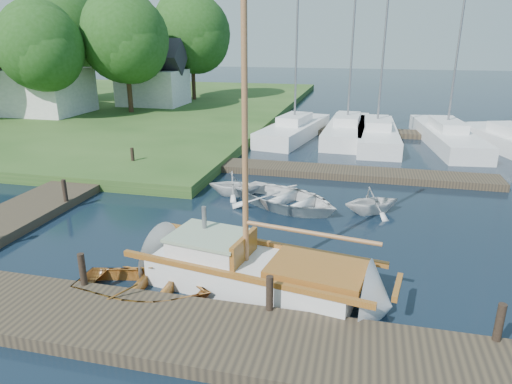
% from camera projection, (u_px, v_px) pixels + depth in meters
% --- Properties ---
extents(ground, '(160.00, 160.00, 0.00)m').
position_uv_depth(ground, '(256.00, 227.00, 14.87)').
color(ground, black).
rests_on(ground, ground).
extents(near_dock, '(18.00, 2.20, 0.30)m').
position_uv_depth(near_dock, '(187.00, 333.00, 9.30)').
color(near_dock, '#312A21').
rests_on(near_dock, ground).
extents(left_dock, '(2.20, 18.00, 0.30)m').
position_uv_depth(left_dock, '(75.00, 186.00, 18.43)').
color(left_dock, '#312A21').
rests_on(left_dock, ground).
extents(far_dock, '(14.00, 1.60, 0.30)m').
position_uv_depth(far_dock, '(333.00, 172.00, 20.37)').
color(far_dock, '#312A21').
rests_on(far_dock, ground).
extents(pontoon, '(30.00, 1.60, 0.30)m').
position_uv_depth(pontoon, '(480.00, 137.00, 27.34)').
color(pontoon, '#312A21').
rests_on(pontoon, ground).
extents(shore, '(50.00, 40.00, 0.50)m').
position_uv_depth(shore, '(12.00, 102.00, 41.22)').
color(shore, '#274A1B').
rests_on(shore, ground).
extents(mooring_post_1, '(0.16, 0.16, 0.80)m').
position_uv_depth(mooring_post_1, '(82.00, 269.00, 10.71)').
color(mooring_post_1, black).
rests_on(mooring_post_1, near_dock).
extents(mooring_post_2, '(0.16, 0.16, 0.80)m').
position_uv_depth(mooring_post_2, '(270.00, 293.00, 9.72)').
color(mooring_post_2, black).
rests_on(mooring_post_2, near_dock).
extents(mooring_post_3, '(0.16, 0.16, 0.80)m').
position_uv_depth(mooring_post_3, '(500.00, 322.00, 8.72)').
color(mooring_post_3, black).
rests_on(mooring_post_3, near_dock).
extents(mooring_post_4, '(0.16, 0.16, 0.80)m').
position_uv_depth(mooring_post_4, '(65.00, 190.00, 16.19)').
color(mooring_post_4, black).
rests_on(mooring_post_4, left_dock).
extents(mooring_post_5, '(0.16, 0.16, 0.80)m').
position_uv_depth(mooring_post_5, '(133.00, 156.00, 20.80)').
color(mooring_post_5, black).
rests_on(mooring_post_5, left_dock).
extents(sailboat, '(7.37, 3.10, 9.83)m').
position_uv_depth(sailboat, '(260.00, 275.00, 11.19)').
color(sailboat, silver).
rests_on(sailboat, ground).
extents(dinghy, '(3.37, 2.43, 0.69)m').
position_uv_depth(dinghy, '(144.00, 283.00, 10.79)').
color(dinghy, brown).
rests_on(dinghy, ground).
extents(tender_b, '(2.14, 1.89, 1.07)m').
position_uv_depth(tender_b, '(235.00, 182.00, 17.64)').
color(tender_b, silver).
rests_on(tender_b, ground).
extents(tender_c, '(4.99, 4.48, 0.85)m').
position_uv_depth(tender_c, '(287.00, 196.00, 16.46)').
color(tender_c, silver).
rests_on(tender_c, ground).
extents(tender_d, '(2.59, 2.48, 1.06)m').
position_uv_depth(tender_d, '(372.00, 199.00, 15.86)').
color(tender_d, silver).
rests_on(tender_d, ground).
extents(marina_boat_0, '(3.62, 8.34, 11.57)m').
position_uv_depth(marina_boat_0, '(294.00, 128.00, 27.79)').
color(marina_boat_0, silver).
rests_on(marina_boat_0, ground).
extents(marina_boat_1, '(2.54, 8.70, 9.53)m').
position_uv_depth(marina_boat_1, '(347.00, 129.00, 27.83)').
color(marina_boat_1, silver).
rests_on(marina_boat_1, ground).
extents(marina_boat_2, '(2.43, 8.75, 10.86)m').
position_uv_depth(marina_boat_2, '(377.00, 133.00, 26.53)').
color(marina_boat_2, silver).
rests_on(marina_boat_2, ground).
extents(marina_boat_3, '(3.30, 9.88, 11.62)m').
position_uv_depth(marina_boat_3, '(446.00, 134.00, 26.11)').
color(marina_boat_3, silver).
rests_on(marina_boat_3, ground).
extents(marina_boat_4, '(4.58, 8.18, 11.62)m').
position_uv_depth(marina_boat_4, '(511.00, 140.00, 24.56)').
color(marina_boat_4, silver).
rests_on(marina_boat_4, ground).
extents(house_a, '(6.30, 5.00, 6.29)m').
position_uv_depth(house_a, '(40.00, 79.00, 33.06)').
color(house_a, silver).
rests_on(house_a, shore).
extents(house_c, '(5.25, 4.00, 5.28)m').
position_uv_depth(house_c, '(153.00, 79.00, 37.38)').
color(house_c, silver).
rests_on(house_c, shore).
extents(tree_2, '(5.83, 5.75, 7.82)m').
position_uv_depth(tree_2, '(41.00, 47.00, 30.08)').
color(tree_2, '#332114').
rests_on(tree_2, shore).
extents(tree_3, '(6.41, 6.38, 8.74)m').
position_uv_depth(tree_3, '(125.00, 38.00, 32.70)').
color(tree_3, '#332114').
rests_on(tree_3, shore).
extents(tree_4, '(7.01, 7.01, 9.66)m').
position_uv_depth(tree_4, '(61.00, 30.00, 37.96)').
color(tree_4, '#332114').
rests_on(tree_4, shore).
extents(tree_7, '(6.83, 6.83, 9.38)m').
position_uv_depth(tree_7, '(192.00, 33.00, 39.49)').
color(tree_7, '#332114').
rests_on(tree_7, shore).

